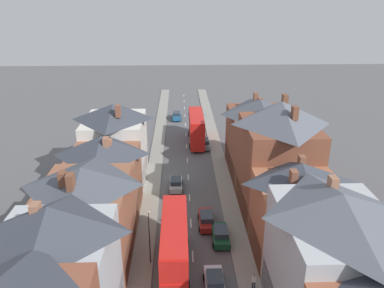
% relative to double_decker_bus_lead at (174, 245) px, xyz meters
% --- Properties ---
extents(pavement_left, '(2.20, 104.00, 0.14)m').
position_rel_double_decker_bus_lead_xyz_m(pavement_left, '(-3.29, 21.80, -2.75)').
color(pavement_left, gray).
rests_on(pavement_left, ground).
extents(pavement_right, '(2.20, 104.00, 0.14)m').
position_rel_double_decker_bus_lead_xyz_m(pavement_right, '(6.91, 21.80, -2.75)').
color(pavement_right, gray).
rests_on(pavement_right, ground).
extents(centre_line_dashes, '(0.14, 97.80, 0.01)m').
position_rel_double_decker_bus_lead_xyz_m(centre_line_dashes, '(1.81, 19.80, -2.81)').
color(centre_line_dashes, silver).
rests_on(centre_line_dashes, ground).
extents(terrace_row_left, '(8.00, 52.34, 12.61)m').
position_rel_double_decker_bus_lead_xyz_m(terrace_row_left, '(-8.38, -2.54, 2.79)').
color(terrace_row_left, '#935138').
rests_on(terrace_row_left, ground).
extents(terrace_row_right, '(8.00, 55.02, 14.19)m').
position_rel_double_decker_bus_lead_xyz_m(terrace_row_right, '(11.99, -0.02, 3.08)').
color(terrace_row_right, brown).
rests_on(terrace_row_right, ground).
extents(double_decker_bus_lead, '(2.74, 10.80, 5.30)m').
position_rel_double_decker_bus_lead_xyz_m(double_decker_bus_lead, '(0.00, 0.00, 0.00)').
color(double_decker_bus_lead, red).
rests_on(double_decker_bus_lead, ground).
extents(double_decker_bus_mid_street, '(2.74, 10.80, 5.30)m').
position_rel_double_decker_bus_lead_xyz_m(double_decker_bus_mid_street, '(3.60, 33.59, 0.00)').
color(double_decker_bus_mid_street, red).
rests_on(double_decker_bus_mid_street, ground).
extents(car_near_blue, '(1.90, 4.57, 1.58)m').
position_rel_double_decker_bus_lead_xyz_m(car_near_blue, '(4.91, 31.18, -2.02)').
color(car_near_blue, gray).
rests_on(car_near_blue, ground).
extents(car_near_silver, '(1.90, 4.59, 1.66)m').
position_rel_double_decker_bus_lead_xyz_m(car_near_silver, '(4.91, 49.93, -1.98)').
color(car_near_silver, navy).
rests_on(car_near_silver, ground).
extents(car_parked_right_a, '(1.90, 3.99, 1.68)m').
position_rel_double_decker_bus_lead_xyz_m(car_parked_right_a, '(3.61, -2.92, -1.97)').
color(car_parked_right_a, silver).
rests_on(car_parked_right_a, ground).
extents(car_mid_black, '(1.90, 4.09, 1.62)m').
position_rel_double_decker_bus_lead_xyz_m(car_mid_black, '(0.01, 16.24, -2.00)').
color(car_mid_black, '#B7BABF').
rests_on(car_mid_black, ground).
extents(car_parked_left_b, '(1.90, 4.39, 1.71)m').
position_rel_double_decker_bus_lead_xyz_m(car_parked_left_b, '(0.01, 47.20, -1.96)').
color(car_parked_left_b, '#236093').
rests_on(car_parked_left_b, ground).
extents(car_mid_white, '(1.90, 4.39, 1.62)m').
position_rel_double_decker_bus_lead_xyz_m(car_mid_white, '(3.61, 7.33, -2.00)').
color(car_mid_white, maroon).
rests_on(car_mid_white, ground).
extents(car_far_grey, '(1.90, 4.14, 1.63)m').
position_rel_double_decker_bus_lead_xyz_m(car_far_grey, '(4.91, 4.29, -2.00)').
color(car_far_grey, '#144728').
rests_on(car_far_grey, ground).
extents(pedestrian_mid_left, '(0.36, 0.22, 1.61)m').
position_rel_double_decker_bus_lead_xyz_m(pedestrian_mid_left, '(7.14, -3.12, -1.78)').
color(pedestrian_mid_left, '#23232D').
rests_on(pedestrian_mid_left, pavement_right).
extents(street_lamp, '(0.20, 1.12, 5.50)m').
position_rel_double_decker_bus_lead_xyz_m(street_lamp, '(-2.44, 1.01, 0.43)').
color(street_lamp, black).
rests_on(street_lamp, ground).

